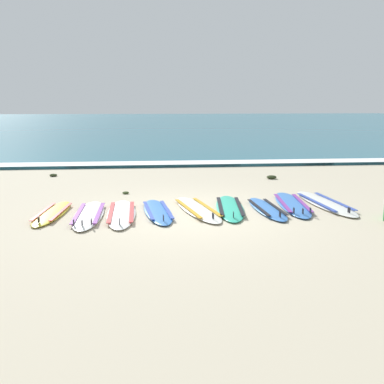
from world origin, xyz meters
The scene contains 15 objects.
ground_plane centered at (0.00, 0.00, 0.00)m, with size 80.00×80.00×0.00m, color #C1B599.
sea centered at (0.00, 36.41, 0.05)m, with size 80.00×60.00×0.10m, color #23667A.
wave_foam_strip centered at (0.00, 6.91, 0.06)m, with size 80.00×1.00×0.11m, color white.
surfboard_0 centered at (-2.90, 0.23, 0.04)m, with size 0.69×2.10×0.18m.
surfboard_1 centered at (-2.12, 0.04, 0.04)m, with size 0.63×2.37×0.18m.
surfboard_2 centered at (-1.46, 0.08, 0.04)m, with size 0.68×2.41×0.18m.
surfboard_3 centered at (-0.70, 0.18, 0.04)m, with size 0.81×2.24×0.18m.
surfboard_4 centered at (0.17, 0.30, 0.04)m, with size 1.15×2.50×0.18m.
surfboard_5 centered at (0.89, 0.36, 0.04)m, with size 0.82×2.41×0.18m.
surfboard_6 centered at (1.68, 0.20, 0.04)m, with size 0.66×2.12×0.18m.
surfboard_7 centered at (2.37, 0.55, 0.04)m, with size 0.86×2.53×0.18m.
surfboard_8 centered at (3.15, 0.59, 0.04)m, with size 0.91×2.63×0.18m.
seaweed_clump_near_shoreline centered at (-3.94, 4.95, 0.04)m, with size 0.24×0.19×0.08m, color #2D381E.
seaweed_clump_mid_sand centered at (2.82, 3.92, 0.05)m, with size 0.31×0.25×0.11m, color #2D381E.
seaweed_clump_by_the_boards centered at (-1.50, 2.16, 0.03)m, with size 0.17×0.14×0.06m, color #384723.
Camera 1 is at (-0.75, -8.59, 2.35)m, focal length 39.66 mm.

